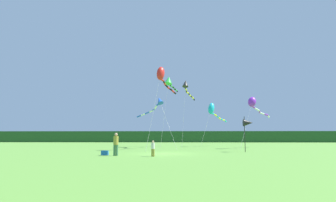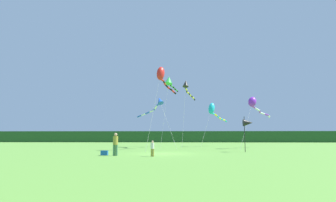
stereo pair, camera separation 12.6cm
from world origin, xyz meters
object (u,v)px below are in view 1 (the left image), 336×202
(person_child, at_px, (153,148))
(kite_cyan, at_px, (212,110))
(person_adult, at_px, (116,143))
(kite_purple, at_px, (254,104))
(kite_red, at_px, (162,75))
(kite_black, at_px, (186,86))
(banner_flag_pole, at_px, (248,123))
(kite_green, at_px, (169,81))
(kite_blue, at_px, (156,104))
(cooler_box, at_px, (105,153))

(person_child, distance_m, kite_cyan, 21.56)
(kite_cyan, bearing_deg, person_adult, -116.44)
(person_adult, distance_m, kite_purple, 19.71)
(person_child, relative_size, kite_red, 0.13)
(kite_black, xyz_separation_m, kite_purple, (8.11, -5.12, -3.18))
(person_adult, bearing_deg, kite_black, 72.24)
(banner_flag_pole, xyz_separation_m, kite_green, (-7.98, 11.23, 6.36))
(person_child, bearing_deg, kite_black, 81.19)
(person_child, bearing_deg, person_adult, 166.62)
(person_child, relative_size, kite_blue, 0.13)
(kite_cyan, height_order, kite_green, kite_green)
(kite_cyan, height_order, kite_blue, kite_blue)
(kite_cyan, xyz_separation_m, kite_purple, (4.38, -6.11, 0.13))
(person_adult, xyz_separation_m, kite_purple, (13.97, 13.17, 4.45))
(person_child, relative_size, banner_flag_pole, 0.35)
(person_adult, bearing_deg, banner_flag_pole, 26.31)
(cooler_box, bearing_deg, person_child, -17.89)
(kite_red, height_order, kite_purple, kite_red)
(person_adult, distance_m, kite_blue, 15.68)
(person_adult, relative_size, person_child, 1.48)
(person_adult, height_order, kite_cyan, kite_cyan)
(kite_purple, bearing_deg, person_child, -128.57)
(person_child, height_order, cooler_box, person_child)
(banner_flag_pole, height_order, kite_black, kite_black)
(kite_blue, bearing_deg, kite_purple, -7.93)
(kite_green, bearing_deg, kite_red, -93.62)
(kite_black, relative_size, kite_green, 0.96)
(person_adult, bearing_deg, kite_blue, 83.02)
(cooler_box, distance_m, banner_flag_pole, 13.62)
(person_adult, height_order, kite_green, kite_green)
(person_adult, height_order, kite_blue, kite_blue)
(kite_red, distance_m, kite_purple, 12.17)
(banner_flag_pole, distance_m, kite_green, 15.17)
(kite_blue, bearing_deg, kite_red, -79.66)
(person_adult, xyz_separation_m, kite_blue, (1.82, 14.86, 4.65))
(person_child, xyz_separation_m, kite_cyan, (6.67, 19.97, 4.63))
(person_adult, relative_size, kite_blue, 0.19)
(cooler_box, xyz_separation_m, kite_purple, (14.95, 12.60, 5.24))
(kite_black, distance_m, kite_green, 2.87)
(banner_flag_pole, bearing_deg, cooler_box, -157.73)
(person_adult, relative_size, banner_flag_pole, 0.51)
(kite_red, xyz_separation_m, kite_purple, (11.06, 4.30, -2.73))
(banner_flag_pole, bearing_deg, kite_blue, 136.05)
(banner_flag_pole, relative_size, kite_red, 0.37)
(kite_cyan, relative_size, kite_red, 0.70)
(person_adult, distance_m, kite_cyan, 21.96)
(kite_purple, bearing_deg, kite_black, 147.75)
(banner_flag_pole, bearing_deg, person_adult, -153.69)
(banner_flag_pole, xyz_separation_m, kite_cyan, (-1.80, 13.65, 2.57))
(kite_blue, height_order, kite_purple, kite_blue)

